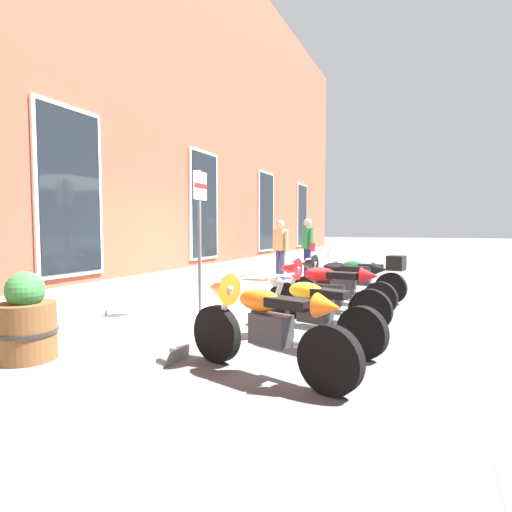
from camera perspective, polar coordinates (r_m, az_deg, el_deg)
name	(u,v)px	position (r m, az deg, el deg)	size (l,w,h in m)	color
ground_plane	(260,319)	(7.19, 0.53, -8.69)	(140.00, 140.00, 0.00)	#4C4C4F
sidewalk	(203,310)	(7.68, -7.35, -7.39)	(33.00, 2.27, 0.14)	gray
lane_stripe	(467,338)	(6.66, 27.21, -10.09)	(33.00, 0.12, 0.01)	silver
brick_pub_facade	(6,104)	(11.42, -31.28, 17.59)	(27.00, 8.04, 8.78)	brown
motorcycle_orange_sport	(261,322)	(4.41, 0.71, -9.12)	(0.83, 2.11, 1.05)	black
motorcycle_yellow_naked	(311,312)	(5.48, 7.61, -7.66)	(0.87, 2.01, 0.92)	black
motorcycle_red_sport	(321,290)	(6.66, 9.03, -4.66)	(0.62, 2.07, 1.07)	black
motorcycle_black_sport	(336,280)	(7.99, 11.06, -3.34)	(0.68, 2.11, 1.05)	black
motorcycle_green_touring	(363,276)	(9.15, 14.58, -2.70)	(0.77, 2.06, 1.29)	black
pedestrian_tan_coat	(280,247)	(11.37, 3.38, 1.32)	(0.37, 0.53, 1.65)	#2D3351
pedestrian_striped_shirt	(307,245)	(11.85, 7.15, 1.58)	(0.54, 0.49, 1.71)	#1E1E4C
parking_sign	(200,222)	(6.70, -7.80, 4.67)	(0.36, 0.07, 2.35)	#4C4C51
barrel_planter	(26,323)	(5.12, -29.21, -8.09)	(0.63, 0.63, 0.96)	brown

